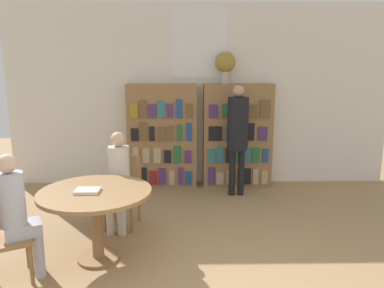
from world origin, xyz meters
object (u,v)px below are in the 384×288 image
(chair_left_side, at_px, (124,187))
(librarian_standing, at_px, (238,129))
(bookshelf_left, at_px, (162,136))
(seated_reader_right, at_px, (17,210))
(seated_reader_left, at_px, (118,176))
(bookshelf_right, at_px, (237,136))
(flower_vase, at_px, (225,63))
(reading_table, at_px, (96,203))

(chair_left_side, height_order, librarian_standing, librarian_standing)
(bookshelf_left, xyz_separation_m, librarian_standing, (1.18, -0.50, 0.20))
(chair_left_side, bearing_deg, bookshelf_left, -95.96)
(seated_reader_right, bearing_deg, seated_reader_left, 117.00)
(seated_reader_right, bearing_deg, bookshelf_right, 111.53)
(flower_vase, xyz_separation_m, seated_reader_left, (-1.46, -1.75, -1.34))
(bookshelf_right, height_order, flower_vase, flower_vase)
(reading_table, bearing_deg, librarian_standing, 48.85)
(librarian_standing, bearing_deg, chair_left_side, -146.07)
(chair_left_side, distance_m, seated_reader_left, 0.27)
(reading_table, distance_m, seated_reader_left, 0.73)
(seated_reader_left, bearing_deg, reading_table, 90.00)
(bookshelf_left, relative_size, chair_left_side, 1.95)
(flower_vase, distance_m, seated_reader_left, 2.65)
(bookshelf_right, height_order, librarian_standing, librarian_standing)
(seated_reader_right, height_order, librarian_standing, librarian_standing)
(reading_table, height_order, seated_reader_left, seated_reader_left)
(librarian_standing, bearing_deg, flower_vase, 106.91)
(bookshelf_left, bearing_deg, reading_table, -102.32)
(chair_left_side, bearing_deg, flower_vase, -123.81)
(bookshelf_left, distance_m, seated_reader_right, 3.05)
(flower_vase, distance_m, seated_reader_right, 3.82)
(bookshelf_left, height_order, seated_reader_right, bookshelf_left)
(bookshelf_left, xyz_separation_m, bookshelf_right, (1.25, -0.00, -0.00))
(bookshelf_left, xyz_separation_m, seated_reader_right, (-1.19, -2.81, -0.16))
(bookshelf_left, distance_m, chair_left_side, 1.66)
(bookshelf_right, xyz_separation_m, seated_reader_left, (-1.68, -1.75, -0.16))
(seated_reader_left, xyz_separation_m, librarian_standing, (1.61, 1.25, 0.37))
(chair_left_side, bearing_deg, seated_reader_left, 90.00)
(seated_reader_right, bearing_deg, bookshelf_left, 129.58)
(bookshelf_left, distance_m, flower_vase, 1.56)
(bookshelf_left, relative_size, reading_table, 1.49)
(seated_reader_right, relative_size, librarian_standing, 0.71)
(bookshelf_left, bearing_deg, librarian_standing, -23.00)
(flower_vase, bearing_deg, bookshelf_left, -179.74)
(bookshelf_left, relative_size, librarian_standing, 1.00)
(bookshelf_left, xyz_separation_m, reading_table, (-0.54, -2.47, -0.23))
(bookshelf_left, bearing_deg, flower_vase, 0.26)
(reading_table, distance_m, chair_left_side, 0.92)
(flower_vase, distance_m, reading_table, 3.25)
(chair_left_side, xyz_separation_m, seated_reader_right, (-0.78, -1.24, 0.20))
(reading_table, bearing_deg, seated_reader_right, -152.50)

